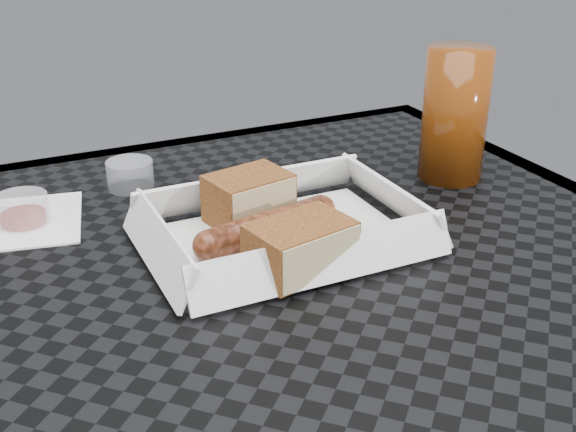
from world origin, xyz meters
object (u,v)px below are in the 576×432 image
object	(u,v)px
patio_table	(273,370)
drink_glass	(455,115)
food_tray	(283,239)
bratwurst	(267,227)

from	to	relation	value
patio_table	drink_glass	xyz separation A→B (m)	(0.28, 0.14, 0.15)
food_tray	patio_table	bearing A→B (deg)	-120.52
drink_glass	patio_table	bearing A→B (deg)	-153.01
bratwurst	drink_glass	size ratio (longest dim) A/B	1.04
food_tray	bratwurst	size ratio (longest dim) A/B	1.47
patio_table	food_tray	distance (m)	0.12
patio_table	bratwurst	size ratio (longest dim) A/B	5.33
food_tray	bratwurst	bearing A→B (deg)	-179.94
patio_table	drink_glass	distance (m)	0.35
patio_table	food_tray	xyz separation A→B (m)	(0.05, 0.08, 0.08)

